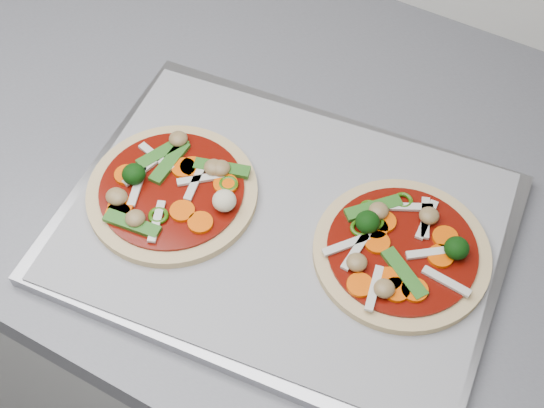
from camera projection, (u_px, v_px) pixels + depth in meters
The scene contains 4 objects.
baking_tray at pixel (283, 229), 0.76m from camera, with size 0.43×0.32×0.01m, color gray.
parchment at pixel (283, 225), 0.75m from camera, with size 0.41×0.30×0.00m, color #97979C.
pizza_left at pixel (172, 190), 0.77m from camera, with size 0.18×0.18×0.03m.
pizza_right at pixel (401, 250), 0.72m from camera, with size 0.22×0.22×0.03m.
Camera 1 is at (-0.24, 0.84, 1.54)m, focal length 50.00 mm.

